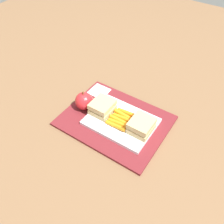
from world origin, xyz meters
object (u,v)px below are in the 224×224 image
at_px(sandwich_half_left, 141,126).
at_px(sandwich_half_right, 102,107).
at_px(food_tray, 121,121).
at_px(carrot_sticks_bundle, 121,119).
at_px(paper_napkin, 99,91).
at_px(apple, 84,101).

height_order(sandwich_half_left, sandwich_half_right, same).
bearing_deg(food_tray, carrot_sticks_bundle, 166.84).
relative_size(food_tray, paper_napkin, 3.29).
height_order(carrot_sticks_bundle, apple, apple).
bearing_deg(sandwich_half_left, apple, 2.69).
relative_size(apple, paper_napkin, 1.09).
bearing_deg(sandwich_half_right, food_tray, 180.00).
bearing_deg(food_tray, sandwich_half_right, 0.00).
bearing_deg(sandwich_half_left, sandwich_half_right, 0.00).
xyz_separation_m(food_tray, sandwich_half_left, (-0.08, 0.00, 0.03)).
xyz_separation_m(sandwich_half_right, paper_napkin, (0.08, -0.09, -0.03)).
xyz_separation_m(sandwich_half_right, apple, (0.07, 0.01, -0.00)).
distance_m(apple, paper_napkin, 0.11).
height_order(food_tray, carrot_sticks_bundle, carrot_sticks_bundle).
distance_m(food_tray, sandwich_half_right, 0.08).
distance_m(food_tray, sandwich_half_left, 0.08).
xyz_separation_m(food_tray, sandwich_half_right, (0.08, 0.00, 0.03)).
relative_size(food_tray, apple, 3.01).
height_order(sandwich_half_left, apple, apple).
distance_m(carrot_sticks_bundle, paper_napkin, 0.19).
xyz_separation_m(carrot_sticks_bundle, apple, (0.15, 0.01, 0.01)).
relative_size(sandwich_half_left, carrot_sticks_bundle, 0.92).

